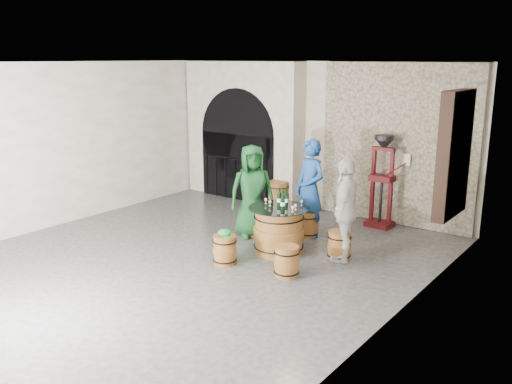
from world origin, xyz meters
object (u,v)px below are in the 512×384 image
Objects in this scene: side_barrel at (279,195)px; corking_press at (382,174)px; barrel_stool_left at (252,223)px; wine_bottle_left at (279,199)px; barrel_stool_far at (308,224)px; wine_bottle_right at (286,199)px; wine_bottle_center at (283,202)px; person_white at (346,210)px; barrel_table at (279,230)px; barrel_stool_near_right at (287,261)px; barrel_stool_right at (339,245)px; person_blue at (310,189)px; barrel_stool_near_left at (225,250)px; person_green at (252,191)px.

corking_press reaches higher than side_barrel.
wine_bottle_left is at bearing -23.14° from barrel_stool_left.
wine_bottle_right is (0.10, -0.90, 0.70)m from barrel_stool_far.
wine_bottle_center is at bearing -80.73° from barrel_stool_far.
person_white is 1.15m from wine_bottle_left.
barrel_table is 2.16× the size of barrel_stool_near_right.
wine_bottle_left is 0.18× the size of corking_press.
barrel_table is at bearing -26.01° from barrel_stool_left.
wine_bottle_right is at bearing -93.48° from person_white.
barrel_stool_near_right is 1.50× the size of wine_bottle_center.
wine_bottle_right reaches higher than barrel_table.
barrel_stool_left is at bearing -70.26° from side_barrel.
barrel_stool_right is at bearing -81.08° from corking_press.
person_blue is at bearing -38.12° from side_barrel.
side_barrel is (-1.19, 3.25, 0.07)m from barrel_stool_near_left.
barrel_stool_near_right is 1.50× the size of wine_bottle_left.
barrel_stool_near_right is (0.69, -0.78, -0.16)m from barrel_table.
corking_press is (0.62, 2.53, 0.12)m from wine_bottle_center.
person_green is at bearing 110.26° from barrel_stool_near_left.
barrel_stool_near_right is (1.63, -1.24, 0.00)m from barrel_stool_left.
wine_bottle_center is 1.00× the size of wine_bottle_right.
wine_bottle_left is 1.00× the size of wine_bottle_center.
barrel_stool_left is 1.00× the size of barrel_stool_far.
barrel_stool_far is at bearing -18.70° from person_green.
barrel_stool_left is 1.00× the size of barrel_stool_right.
corking_press reaches higher than barrel_stool_left.
barrel_stool_near_right is 1.13m from wine_bottle_center.
barrel_stool_near_left is (-0.40, -0.96, -0.16)m from barrel_table.
person_blue reaches higher than wine_bottle_right.
barrel_stool_left is 0.63m from person_green.
barrel_stool_near_left is at bearing -122.61° from person_green.
barrel_stool_right is 0.27× the size of corking_press.
wine_bottle_center is 0.52× the size of side_barrel.
barrel_stool_left and barrel_stool_far have the same top height.
barrel_stool_right is 1.90m from barrel_stool_near_left.
person_blue reaches higher than barrel_stool_left.
wine_bottle_right is (0.10, -0.94, 0.02)m from person_blue.
side_barrel is (-1.72, 2.37, -0.63)m from wine_bottle_center.
person_white is (1.11, -0.71, -0.06)m from person_blue.
barrel_stool_left is at bearing 153.05° from wine_bottle_center.
wine_bottle_center reaches higher than barrel_stool_near_right.
barrel_stool_left is 1.50× the size of wine_bottle_right.
person_blue reaches higher than barrel_stool_right.
wine_bottle_left is (0.87, -0.37, 0.07)m from person_green.
side_barrel is at bearing 125.99° from wine_bottle_center.
person_blue is 1.32m from person_white.
wine_bottle_left is at bearing -72.34° from person_blue.
barrel_stool_near_left is (0.53, -1.42, 0.00)m from barrel_stool_left.
barrel_table is 1.05m from barrel_stool_right.
barrel_stool_near_right is at bearing -50.67° from person_blue.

